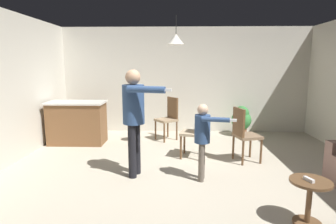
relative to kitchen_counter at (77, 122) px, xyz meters
name	(u,v)px	position (x,y,z in m)	size (l,w,h in m)	color
ground	(191,180)	(2.45, -1.96, -0.48)	(7.68, 7.68, 0.00)	#B2A893
wall_back	(185,80)	(2.45, 1.24, 0.87)	(6.40, 0.10, 2.70)	silver
kitchen_counter	(77,122)	(0.00, 0.00, 0.00)	(1.26, 0.66, 0.95)	brown
side_table_by_couch	(309,197)	(3.69, -3.13, -0.15)	(0.44, 0.44, 0.52)	brown
person_adult	(134,111)	(1.57, -1.81, 0.57)	(0.77, 0.62, 1.69)	black
person_child	(203,134)	(2.62, -1.95, 0.26)	(0.58, 0.42, 1.18)	#60564C
dining_chair_by_counter	(169,117)	(2.04, 0.40, 0.07)	(0.59, 0.59, 1.00)	brown
dining_chair_near_wall	(244,133)	(3.45, -1.10, 0.07)	(0.52, 0.52, 1.00)	brown
dining_chair_centre_back	(196,130)	(2.60, -0.89, 0.07)	(0.50, 0.50, 1.00)	brown
potted_plant_corner	(241,119)	(3.85, 0.80, -0.07)	(0.49, 0.49, 0.75)	brown
spare_remote_on_table	(309,180)	(3.66, -3.15, 0.06)	(0.04, 0.13, 0.04)	white
ceiling_light_pendant	(176,39)	(2.21, -0.44, 1.77)	(0.32, 0.32, 0.55)	silver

